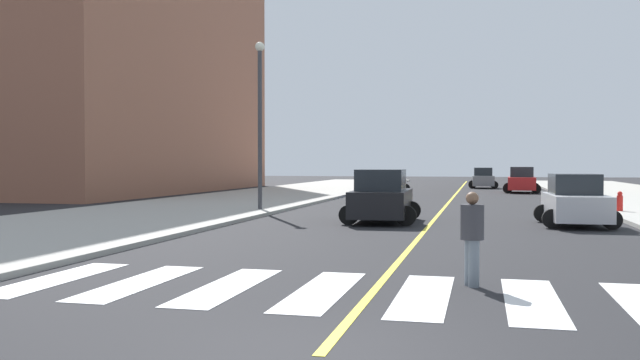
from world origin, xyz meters
The scene contains 14 objects.
ground_plane centered at (0.00, 0.00, 0.00)m, with size 220.00×220.00×0.00m, color black.
sidewalk_kerb_west centered at (-12.20, 20.00, 0.07)m, with size 10.00×120.00×0.15m, color #9E9B93.
crosswalk_paint centered at (0.00, 4.00, 0.01)m, with size 13.50×4.00×0.01m.
lane_divider_paint centered at (0.00, 40.00, 0.01)m, with size 0.16×80.00×0.01m, color yellow.
low_rise_brick_west centered at (-27.67, 41.73, 11.64)m, with size 16.00×32.00×23.28m, color brown.
car_black_nearest centered at (-1.91, 18.23, 0.96)m, with size 2.97×4.67×2.06m.
car_white_second centered at (-4.94, 45.36, 0.81)m, with size 2.46×3.91×1.74m.
car_gray_third centered at (1.98, 56.18, 0.88)m, with size 2.70×4.27×1.89m.
car_red_fourth centered at (4.91, 47.03, 0.94)m, with size 2.95×4.59×2.01m.
car_blue_fifth centered at (-4.92, 37.41, 0.80)m, with size 2.48×3.89×1.71m.
car_silver_sixth centered at (5.21, 18.53, 0.89)m, with size 2.75×4.31×1.90m.
pedestrian_crossing centered at (1.70, 5.10, 0.97)m, with size 0.44×0.44×1.76m.
fire_hydrant centered at (7.90, 24.77, 0.58)m, with size 0.26×0.26×0.89m.
street_lamp centered at (-8.23, 22.26, 4.72)m, with size 0.44×0.44×7.80m.
Camera 1 is at (1.87, -7.68, 2.29)m, focal length 37.81 mm.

